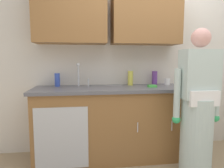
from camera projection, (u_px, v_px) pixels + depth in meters
name	position (u px, v px, depth m)	size (l,w,h in m)	color
kitchen_wall_with_uppers	(136.00, 47.00, 2.92)	(4.80, 0.44, 2.70)	beige
counter_cabinet	(110.00, 124.00, 2.69)	(1.90, 0.62, 0.90)	brown
countertop	(110.00, 89.00, 2.64)	(1.96, 0.66, 0.04)	#595960
sink	(82.00, 89.00, 2.59)	(0.50, 0.36, 0.35)	#B7BABF
person_at_sink	(197.00, 115.00, 2.21)	(0.55, 0.34, 1.62)	white
bottle_soap	(155.00, 78.00, 2.92)	(0.08, 0.08, 0.19)	#66388C
bottle_cleaner_spray	(57.00, 80.00, 2.71)	(0.07, 0.07, 0.18)	#334CB2
bottle_water_tall	(130.00, 78.00, 2.85)	(0.07, 0.07, 0.20)	#D8D14C
cup_by_sink	(167.00, 82.00, 2.89)	(0.08, 0.08, 0.09)	white
knife_on_counter	(113.00, 85.00, 2.80)	(0.24, 0.02, 0.01)	silver
sponge	(152.00, 86.00, 2.64)	(0.11, 0.07, 0.03)	#4CBF4C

